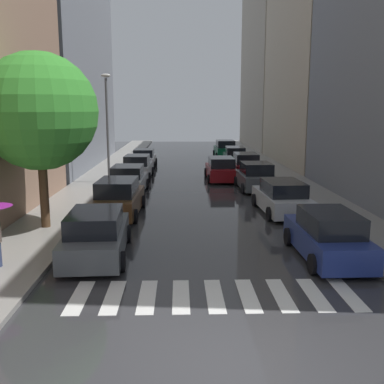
# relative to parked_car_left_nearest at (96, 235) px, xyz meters

# --- Properties ---
(ground_plane) EXTENTS (28.00, 72.00, 0.04)m
(ground_plane) POSITION_rel_parked_car_left_nearest_xyz_m (3.73, 17.32, -0.78)
(ground_plane) COLOR #303032
(sidewalk_left) EXTENTS (3.00, 72.00, 0.15)m
(sidewalk_left) POSITION_rel_parked_car_left_nearest_xyz_m (-2.77, 17.32, -0.68)
(sidewalk_left) COLOR gray
(sidewalk_left) RESTS_ON ground
(sidewalk_right) EXTENTS (3.00, 72.00, 0.15)m
(sidewalk_right) POSITION_rel_parked_car_left_nearest_xyz_m (10.23, 17.32, -0.68)
(sidewalk_right) COLOR gray
(sidewalk_right) RESTS_ON ground
(crosswalk_stripes) EXTENTS (7.65, 2.20, 0.01)m
(crosswalk_stripes) POSITION_rel_parked_car_left_nearest_xyz_m (3.73, -3.32, -0.75)
(crosswalk_stripes) COLOR silver
(crosswalk_stripes) RESTS_ON ground
(building_left_mid) EXTENTS (6.00, 20.85, 24.93)m
(building_left_mid) POSITION_rel_parked_car_left_nearest_xyz_m (-7.27, 24.54, 11.71)
(building_left_mid) COLOR slate
(building_left_mid) RESTS_ON ground
(building_right_mid) EXTENTS (6.00, 16.04, 22.68)m
(building_right_mid) POSITION_rel_parked_car_left_nearest_xyz_m (14.73, 24.81, 10.58)
(building_right_mid) COLOR #B2A38C
(building_right_mid) RESTS_ON ground
(building_right_far) EXTENTS (6.00, 17.69, 23.12)m
(building_right_far) POSITION_rel_parked_car_left_nearest_xyz_m (14.73, 42.28, 10.80)
(building_right_far) COLOR #9E9384
(building_right_far) RESTS_ON ground
(parked_car_left_nearest) EXTENTS (2.27, 4.76, 1.61)m
(parked_car_left_nearest) POSITION_rel_parked_car_left_nearest_xyz_m (0.00, 0.00, 0.00)
(parked_car_left_nearest) COLOR #474C51
(parked_car_left_nearest) RESTS_ON ground
(parked_car_left_second) EXTENTS (2.24, 4.72, 1.73)m
(parked_car_left_second) POSITION_rel_parked_car_left_nearest_xyz_m (-0.05, 5.90, 0.05)
(parked_car_left_second) COLOR brown
(parked_car_left_second) RESTS_ON ground
(parked_car_left_third) EXTENTS (2.19, 4.35, 1.67)m
(parked_car_left_third) POSITION_rel_parked_car_left_nearest_xyz_m (-0.20, 11.41, 0.02)
(parked_car_left_third) COLOR #B2B7BF
(parked_car_left_third) RESTS_ON ground
(parked_car_left_fourth) EXTENTS (2.13, 4.33, 1.69)m
(parked_car_left_fourth) POSITION_rel_parked_car_left_nearest_xyz_m (-0.18, 17.10, 0.03)
(parked_car_left_fourth) COLOR #B2B7BF
(parked_car_left_fourth) RESTS_ON ground
(parked_car_left_fifth) EXTENTS (2.04, 4.02, 1.56)m
(parked_car_left_fifth) POSITION_rel_parked_car_left_nearest_xyz_m (-0.17, 23.28, -0.02)
(parked_car_left_fifth) COLOR silver
(parked_car_left_fifth) RESTS_ON ground
(parked_car_right_nearest) EXTENTS (2.06, 4.50, 1.64)m
(parked_car_right_nearest) POSITION_rel_parked_car_left_nearest_xyz_m (7.71, -0.41, 0.01)
(parked_car_right_nearest) COLOR navy
(parked_car_right_nearest) RESTS_ON ground
(parked_car_right_second) EXTENTS (2.29, 4.74, 1.58)m
(parked_car_right_second) POSITION_rel_parked_car_left_nearest_xyz_m (7.69, 6.18, -0.01)
(parked_car_right_second) COLOR #B2B7BF
(parked_car_right_second) RESTS_ON ground
(parked_car_right_third) EXTENTS (2.25, 4.06, 1.70)m
(parked_car_right_third) POSITION_rel_parked_car_left_nearest_xyz_m (7.48, 12.32, 0.04)
(parked_car_right_third) COLOR #474C51
(parked_car_right_third) RESTS_ON ground
(parked_car_right_fourth) EXTENTS (2.07, 4.56, 1.75)m
(parked_car_right_fourth) POSITION_rel_parked_car_left_nearest_xyz_m (7.64, 17.66, 0.06)
(parked_car_right_fourth) COLOR maroon
(parked_car_right_fourth) RESTS_ON ground
(parked_car_right_fifth) EXTENTS (2.10, 4.78, 1.66)m
(parked_car_right_fifth) POSITION_rel_parked_car_left_nearest_xyz_m (7.65, 24.08, 0.02)
(parked_car_right_fifth) COLOR #0C4C2D
(parked_car_right_fifth) RESTS_ON ground
(parked_car_right_sixth) EXTENTS (2.23, 4.42, 1.76)m
(parked_car_right_sixth) POSITION_rel_parked_car_left_nearest_xyz_m (7.50, 30.82, 0.06)
(parked_car_right_sixth) COLOR #0C4C2D
(parked_car_right_sixth) RESTS_ON ground
(car_midroad) EXTENTS (2.11, 4.59, 1.63)m
(car_midroad) POSITION_rel_parked_car_left_nearest_xyz_m (5.70, 16.14, 0.01)
(car_midroad) COLOR maroon
(car_midroad) RESTS_ON ground
(street_tree_left) EXTENTS (4.63, 4.63, 6.99)m
(street_tree_left) POSITION_rel_parked_car_left_nearest_xyz_m (-2.70, 3.43, 4.05)
(street_tree_left) COLOR #513823
(street_tree_left) RESTS_ON sidewalk_left
(lamp_post_left) EXTENTS (0.60, 0.28, 6.95)m
(lamp_post_left) POSITION_rel_parked_car_left_nearest_xyz_m (-1.82, 14.70, 3.40)
(lamp_post_left) COLOR #595B60
(lamp_post_left) RESTS_ON sidewalk_left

